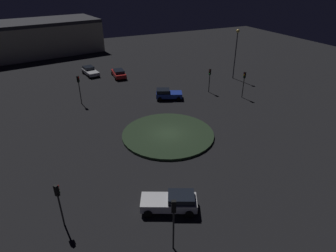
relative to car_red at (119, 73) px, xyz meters
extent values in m
plane|color=black|center=(1.01, 22.82, -0.76)|extent=(116.85, 116.85, 0.00)
cylinder|color=#263823|center=(1.01, 22.82, -0.62)|extent=(10.63, 10.63, 0.27)
cube|color=red|center=(-0.01, -0.09, -0.12)|extent=(2.18, 4.63, 0.64)
cube|color=black|center=(0.02, 0.27, 0.44)|extent=(1.79, 2.40, 0.48)
cylinder|color=black|center=(0.79, -1.77, -0.44)|extent=(0.27, 0.65, 0.64)
cylinder|color=black|center=(-1.05, -1.63, -0.44)|extent=(0.27, 0.65, 0.64)
cylinder|color=black|center=(1.03, 1.46, -0.44)|extent=(0.27, 0.65, 0.64)
cylinder|color=black|center=(-0.80, 1.60, -0.44)|extent=(0.27, 0.65, 0.64)
cube|color=white|center=(6.03, 33.54, -0.09)|extent=(4.72, 3.49, 0.69)
cube|color=black|center=(5.16, 33.97, 0.49)|extent=(2.51, 2.28, 0.48)
cylinder|color=black|center=(7.84, 33.63, -0.43)|extent=(0.69, 0.48, 0.66)
cylinder|color=black|center=(7.08, 32.07, -0.43)|extent=(0.69, 0.48, 0.66)
cylinder|color=black|center=(4.99, 35.02, -0.43)|extent=(0.69, 0.48, 0.66)
cylinder|color=black|center=(4.22, 33.45, -0.43)|extent=(0.69, 0.48, 0.66)
cube|color=silver|center=(4.32, -3.31, -0.15)|extent=(2.48, 4.48, 0.57)
cube|color=black|center=(4.47, -4.32, 0.39)|extent=(1.92, 2.16, 0.53)
cylinder|color=black|center=(3.17, -1.93, -0.44)|extent=(0.31, 0.67, 0.65)
cylinder|color=black|center=(5.03, -1.66, -0.44)|extent=(0.31, 0.67, 0.65)
cylinder|color=black|center=(3.61, -4.96, -0.44)|extent=(0.31, 0.67, 0.65)
cylinder|color=black|center=(5.48, -4.69, -0.44)|extent=(0.31, 0.67, 0.65)
cube|color=#1E38A5|center=(-3.84, 12.95, -0.11)|extent=(4.24, 3.26, 0.68)
cube|color=black|center=(-3.02, 12.58, 0.49)|extent=(2.41, 2.27, 0.51)
cylinder|color=black|center=(-5.48, 12.67, -0.45)|extent=(0.65, 0.45, 0.62)
cylinder|color=black|center=(-4.72, 14.36, -0.45)|extent=(0.65, 0.45, 0.62)
cylinder|color=black|center=(-2.97, 11.54, -0.45)|extent=(0.65, 0.45, 0.62)
cylinder|color=black|center=(-2.21, 13.24, -0.45)|extent=(0.65, 0.45, 0.62)
cylinder|color=#2D2D2D|center=(-10.68, 13.18, 0.66)|extent=(0.12, 0.12, 2.85)
cube|color=black|center=(-10.68, 13.18, 2.54)|extent=(0.36, 0.37, 0.90)
sphere|color=#3F0C0C|center=(-10.56, 13.27, 2.81)|extent=(0.20, 0.20, 0.20)
sphere|color=#4C380F|center=(-10.56, 13.27, 2.54)|extent=(0.20, 0.20, 0.20)
sphere|color=#1EE53F|center=(-10.56, 13.27, 2.27)|extent=(0.20, 0.20, 0.20)
cylinder|color=#2D2D2D|center=(7.36, 37.03, 0.93)|extent=(0.12, 0.12, 3.38)
cube|color=black|center=(7.36, 37.03, 3.07)|extent=(0.36, 0.32, 0.90)
sphere|color=#3F0C0C|center=(7.30, 36.90, 3.34)|extent=(0.20, 0.20, 0.20)
sphere|color=yellow|center=(7.30, 36.90, 3.07)|extent=(0.20, 0.20, 0.20)
sphere|color=#0F3819|center=(7.30, 36.90, 2.80)|extent=(0.20, 0.20, 0.20)
cylinder|color=#2D2D2D|center=(13.80, 31.72, 0.68)|extent=(0.12, 0.12, 2.88)
cube|color=black|center=(13.80, 31.72, 2.57)|extent=(0.35, 0.37, 0.90)
sphere|color=red|center=(13.68, 31.63, 2.84)|extent=(0.20, 0.20, 0.20)
sphere|color=#4C380F|center=(13.68, 31.63, 2.57)|extent=(0.20, 0.20, 0.20)
sphere|color=#0F3819|center=(13.68, 31.63, 2.30)|extent=(0.20, 0.20, 0.20)
cylinder|color=#2D2D2D|center=(-14.04, 17.21, 0.77)|extent=(0.12, 0.12, 3.06)
cube|color=black|center=(-14.04, 17.21, 2.75)|extent=(0.31, 0.36, 0.90)
sphere|color=#3F0C0C|center=(-13.91, 17.27, 3.02)|extent=(0.20, 0.20, 0.20)
sphere|color=yellow|center=(-13.91, 17.27, 2.75)|extent=(0.20, 0.20, 0.20)
sphere|color=#0F3819|center=(-13.91, 17.27, 2.48)|extent=(0.20, 0.20, 0.20)
cylinder|color=#2D2D2D|center=(8.36, 9.29, 0.88)|extent=(0.12, 0.12, 3.27)
cube|color=black|center=(8.36, 9.29, 2.96)|extent=(0.37, 0.34, 0.90)
sphere|color=red|center=(8.29, 9.42, 3.23)|extent=(0.20, 0.20, 0.20)
sphere|color=#4C380F|center=(8.29, 9.42, 2.96)|extent=(0.20, 0.20, 0.20)
sphere|color=#0F3819|center=(8.29, 9.42, 2.69)|extent=(0.20, 0.20, 0.20)
cylinder|color=#4C4C51|center=(-18.28, 9.25, 3.23)|extent=(0.18, 0.18, 7.98)
sphere|color=#F9D166|center=(-18.28, 9.25, 7.39)|extent=(0.58, 0.58, 0.58)
cube|color=#B7B299|center=(13.80, -24.19, 2.55)|extent=(32.94, 16.91, 6.62)
cube|color=#333338|center=(13.80, -24.19, 6.21)|extent=(32.94, 16.91, 0.70)
camera|label=1|loc=(13.45, 49.05, 15.93)|focal=30.80mm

